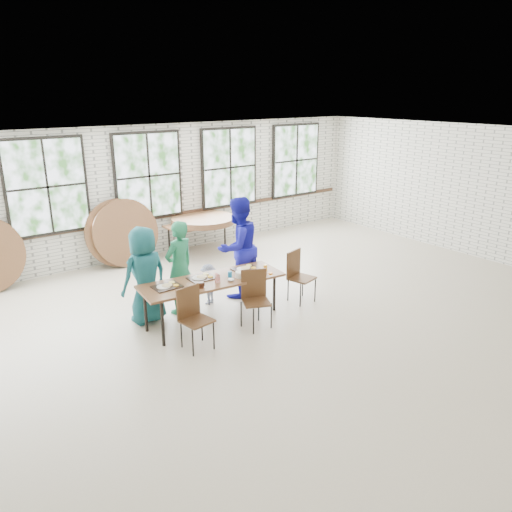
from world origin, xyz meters
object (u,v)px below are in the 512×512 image
(chair_near_left, at_px, (193,312))
(storage_table, at_px, (203,225))
(chair_near_right, at_px, (255,294))
(dining_table, at_px, (212,282))

(chair_near_left, height_order, storage_table, chair_near_left)
(chair_near_left, bearing_deg, chair_near_right, -7.69)
(dining_table, bearing_deg, storage_table, 66.98)
(storage_table, bearing_deg, chair_near_right, -112.43)
(chair_near_right, bearing_deg, dining_table, 153.64)
(chair_near_left, relative_size, storage_table, 0.52)
(dining_table, bearing_deg, chair_near_left, -134.94)
(dining_table, relative_size, storage_table, 1.35)
(chair_near_left, relative_size, chair_near_right, 1.00)
(chair_near_left, xyz_separation_m, chair_near_right, (1.18, 0.02, 0.00))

